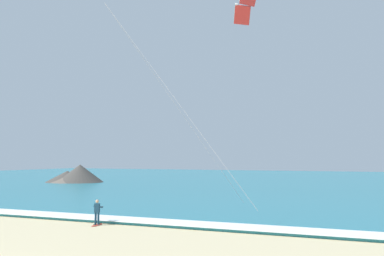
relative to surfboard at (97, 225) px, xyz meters
name	(u,v)px	position (x,y,z in m)	size (l,w,h in m)	color
sea	(295,181)	(1.26, 60.89, 0.07)	(200.00, 120.00, 0.20)	teal
surf_foam	(128,219)	(1.26, 1.89, 0.19)	(200.00, 2.46, 0.04)	white
surfboard	(97,225)	(0.00, 0.00, 0.00)	(0.69, 1.46, 0.09)	#E04C38
kitesurfer	(97,211)	(0.00, 0.02, 0.91)	(0.58, 0.58, 1.69)	#143347
headland_left	(75,176)	(-32.64, 38.94, 1.29)	(10.74, 9.34, 3.26)	#47423D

